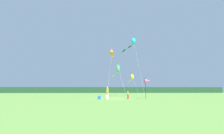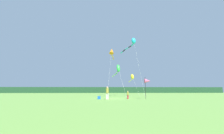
{
  "view_description": "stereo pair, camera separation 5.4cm",
  "coord_description": "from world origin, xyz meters",
  "px_view_note": "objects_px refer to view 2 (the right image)",
  "views": [
    {
      "loc": [
        -1.41,
        -22.94,
        1.31
      ],
      "look_at": [
        0.0,
        6.0,
        5.93
      ],
      "focal_mm": 23.22,
      "sensor_mm": 36.0,
      "label": 1
    },
    {
      "loc": [
        -1.35,
        -22.95,
        1.31
      ],
      "look_at": [
        0.0,
        6.0,
        5.93
      ],
      "focal_mm": 23.22,
      "sensor_mm": 36.0,
      "label": 2
    }
  ],
  "objects_px": {
    "kite_orange": "(112,52)",
    "kite_green": "(118,69)",
    "person_child": "(128,94)",
    "person_adult": "(107,92)",
    "banner_flag_pole": "(147,81)",
    "kite_yellow": "(132,77)",
    "kite_cyan": "(132,42)",
    "cooler_box": "(99,98)"
  },
  "relations": [
    {
      "from": "cooler_box",
      "to": "kite_cyan",
      "type": "xyz_separation_m",
      "value": [
        6.62,
        8.06,
        11.16
      ]
    },
    {
      "from": "person_adult",
      "to": "person_child",
      "type": "distance_m",
      "value": 3.16
    },
    {
      "from": "banner_flag_pole",
      "to": "person_adult",
      "type": "bearing_deg",
      "value": -176.64
    },
    {
      "from": "cooler_box",
      "to": "kite_cyan",
      "type": "bearing_deg",
      "value": 50.61
    },
    {
      "from": "person_adult",
      "to": "kite_yellow",
      "type": "relative_size",
      "value": 0.25
    },
    {
      "from": "cooler_box",
      "to": "banner_flag_pole",
      "type": "distance_m",
      "value": 7.56
    },
    {
      "from": "kite_orange",
      "to": "kite_cyan",
      "type": "height_order",
      "value": "kite_cyan"
    },
    {
      "from": "cooler_box",
      "to": "kite_cyan",
      "type": "distance_m",
      "value": 15.27
    },
    {
      "from": "person_child",
      "to": "kite_green",
      "type": "relative_size",
      "value": 0.18
    },
    {
      "from": "kite_cyan",
      "to": "banner_flag_pole",
      "type": "bearing_deg",
      "value": -86.14
    },
    {
      "from": "person_adult",
      "to": "kite_orange",
      "type": "xyz_separation_m",
      "value": [
        1.16,
        11.7,
        9.15
      ]
    },
    {
      "from": "banner_flag_pole",
      "to": "kite_orange",
      "type": "distance_m",
      "value": 14.46
    },
    {
      "from": "banner_flag_pole",
      "to": "kite_cyan",
      "type": "xyz_separation_m",
      "value": [
        -0.55,
        8.09,
        8.75
      ]
    },
    {
      "from": "kite_yellow",
      "to": "kite_cyan",
      "type": "relative_size",
      "value": 0.59
    },
    {
      "from": "banner_flag_pole",
      "to": "kite_cyan",
      "type": "height_order",
      "value": "kite_cyan"
    },
    {
      "from": "person_adult",
      "to": "kite_cyan",
      "type": "xyz_separation_m",
      "value": [
        5.45,
        8.45,
        10.37
      ]
    },
    {
      "from": "person_adult",
      "to": "banner_flag_pole",
      "type": "bearing_deg",
      "value": 3.36
    },
    {
      "from": "person_adult",
      "to": "kite_cyan",
      "type": "bearing_deg",
      "value": 57.17
    },
    {
      "from": "banner_flag_pole",
      "to": "kite_green",
      "type": "xyz_separation_m",
      "value": [
        -3.63,
        9.02,
        3.08
      ]
    },
    {
      "from": "person_adult",
      "to": "cooler_box",
      "type": "xyz_separation_m",
      "value": [
        -1.17,
        0.39,
        -0.79
      ]
    },
    {
      "from": "person_child",
      "to": "kite_yellow",
      "type": "bearing_deg",
      "value": 76.96
    },
    {
      "from": "person_adult",
      "to": "person_child",
      "type": "relative_size",
      "value": 1.52
    },
    {
      "from": "kite_orange",
      "to": "kite_green",
      "type": "height_order",
      "value": "kite_orange"
    },
    {
      "from": "cooler_box",
      "to": "banner_flag_pole",
      "type": "relative_size",
      "value": 0.14
    },
    {
      "from": "kite_cyan",
      "to": "kite_yellow",
      "type": "bearing_deg",
      "value": 81.1
    },
    {
      "from": "kite_cyan",
      "to": "kite_orange",
      "type": "bearing_deg",
      "value": 142.84
    },
    {
      "from": "kite_orange",
      "to": "person_adult",
      "type": "bearing_deg",
      "value": -95.65
    },
    {
      "from": "cooler_box",
      "to": "kite_yellow",
      "type": "xyz_separation_m",
      "value": [
        7.83,
        15.83,
        4.4
      ]
    },
    {
      "from": "kite_orange",
      "to": "kite_green",
      "type": "distance_m",
      "value": 5.17
    },
    {
      "from": "banner_flag_pole",
      "to": "kite_orange",
      "type": "relative_size",
      "value": 0.29
    },
    {
      "from": "kite_green",
      "to": "kite_cyan",
      "type": "xyz_separation_m",
      "value": [
        3.08,
        -0.92,
        5.67
      ]
    },
    {
      "from": "cooler_box",
      "to": "kite_cyan",
      "type": "height_order",
      "value": "kite_cyan"
    },
    {
      "from": "cooler_box",
      "to": "kite_green",
      "type": "bearing_deg",
      "value": 68.52
    },
    {
      "from": "banner_flag_pole",
      "to": "kite_yellow",
      "type": "xyz_separation_m",
      "value": [
        0.67,
        15.87,
        1.99
      ]
    },
    {
      "from": "kite_yellow",
      "to": "kite_green",
      "type": "bearing_deg",
      "value": -122.1
    },
    {
      "from": "kite_orange",
      "to": "kite_green",
      "type": "xyz_separation_m",
      "value": [
        1.21,
        -2.33,
        -4.46
      ]
    },
    {
      "from": "kite_green",
      "to": "kite_cyan",
      "type": "bearing_deg",
      "value": -16.65
    },
    {
      "from": "person_adult",
      "to": "kite_yellow",
      "type": "xyz_separation_m",
      "value": [
        6.67,
        16.22,
        3.6
      ]
    },
    {
      "from": "cooler_box",
      "to": "kite_green",
      "type": "height_order",
      "value": "kite_green"
    },
    {
      "from": "kite_cyan",
      "to": "person_adult",
      "type": "bearing_deg",
      "value": -122.83
    },
    {
      "from": "kite_yellow",
      "to": "kite_cyan",
      "type": "distance_m",
      "value": 10.38
    },
    {
      "from": "person_child",
      "to": "banner_flag_pole",
      "type": "distance_m",
      "value": 3.54
    }
  ]
}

